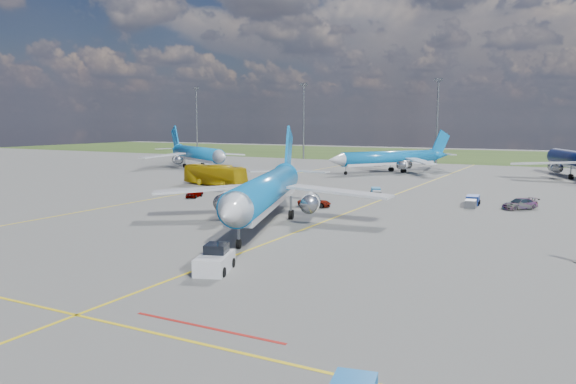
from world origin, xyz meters
The scene contains 14 objects.
ground centered at (0.00, 0.00, 0.00)m, with size 400.00×400.00×0.00m, color #525250.
grass_strip centered at (0.00, 150.00, 0.00)m, with size 400.00×80.00×0.01m, color #2D4719.
taxiway_lines centered at (0.17, 27.70, 0.01)m, with size 60.25×160.00×0.02m.
floodlight_masts centered at (10.00, 110.00, 12.56)m, with size 202.20×0.50×22.70m.
bg_jet_nw centered at (-57.87, 67.77, 0.00)m, with size 28.90×37.93×9.93m, color #0D73C1, non-canonical shape.
bg_jet_nnw centered at (-12.84, 78.35, 0.00)m, with size 26.54×34.83×9.12m, color #0D73C1, non-canonical shape.
main_airliner centered at (-5.54, 11.63, 0.00)m, with size 30.26×39.72×10.40m, color #0D73C1, non-canonical shape.
pushback_tug centered at (1.47, -8.07, 0.81)m, with size 3.51×6.01×2.02m.
apron_bus centered at (-32.04, 38.90, 1.85)m, with size 3.12×13.32×3.71m, color #C8A40B.
service_car_a centered at (-25.72, 24.78, 0.67)m, with size 1.59×3.94×1.34m, color #999999.
service_car_b centered at (-5.72, 24.68, 0.61)m, with size 2.03×4.39×1.22m, color #999999.
service_car_c centered at (18.66, 35.46, 0.71)m, with size 1.99×4.90×1.42m, color #999999.
baggage_tug_w centered at (12.61, 35.78, 0.59)m, with size 1.96×5.69×1.25m.
baggage_tug_c centered at (-2.46, 39.99, 0.50)m, with size 3.01×4.90×1.07m.
Camera 1 is at (26.04, -42.22, 11.36)m, focal length 35.00 mm.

